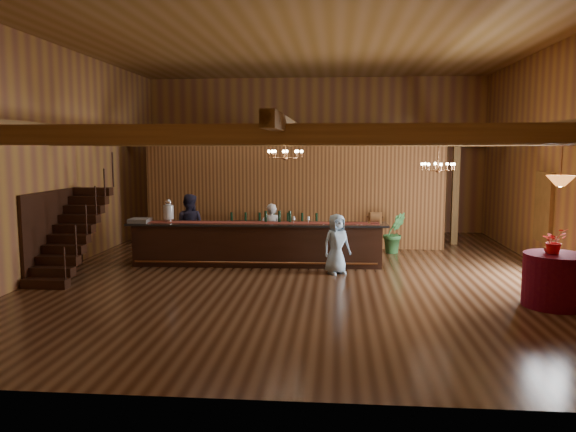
# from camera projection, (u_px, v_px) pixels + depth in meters

# --- Properties ---
(floor) EXTENTS (14.00, 14.00, 0.00)m
(floor) POSITION_uv_depth(u_px,v_px,m) (303.00, 272.00, 13.63)
(floor) COLOR brown
(floor) RESTS_ON ground
(ceiling) EXTENTS (14.00, 14.00, 0.00)m
(ceiling) POSITION_uv_depth(u_px,v_px,m) (303.00, 40.00, 12.98)
(ceiling) COLOR olive
(ceiling) RESTS_ON wall_back
(wall_back) EXTENTS (12.00, 0.10, 5.50)m
(wall_back) POSITION_uv_depth(u_px,v_px,m) (315.00, 155.00, 20.23)
(wall_back) COLOR #A17031
(wall_back) RESTS_ON floor
(wall_front) EXTENTS (12.00, 0.10, 5.50)m
(wall_front) POSITION_uv_depth(u_px,v_px,m) (267.00, 170.00, 6.38)
(wall_front) COLOR #A17031
(wall_front) RESTS_ON floor
(wall_left) EXTENTS (0.10, 14.00, 5.50)m
(wall_left) POSITION_uv_depth(u_px,v_px,m) (60.00, 159.00, 13.82)
(wall_left) COLOR #A17031
(wall_left) RESTS_ON floor
(wall_right) EXTENTS (0.10, 14.00, 5.50)m
(wall_right) POSITION_uv_depth(u_px,v_px,m) (565.00, 159.00, 12.79)
(wall_right) COLOR #A17031
(wall_right) RESTS_ON floor
(beam_grid) EXTENTS (11.90, 13.90, 0.39)m
(beam_grid) POSITION_uv_depth(u_px,v_px,m) (304.00, 138.00, 13.75)
(beam_grid) COLOR olive
(beam_grid) RESTS_ON wall_left
(support_posts) EXTENTS (9.20, 10.20, 3.20)m
(support_posts) POSITION_uv_depth(u_px,v_px,m) (302.00, 209.00, 12.95)
(support_posts) COLOR olive
(support_posts) RESTS_ON floor
(partition_wall) EXTENTS (9.00, 0.18, 3.10)m
(partition_wall) POSITION_uv_depth(u_px,v_px,m) (293.00, 197.00, 16.95)
(partition_wall) COLOR brown
(partition_wall) RESTS_ON floor
(window_right_back) EXTENTS (0.12, 1.05, 1.75)m
(window_right_back) POSITION_uv_depth(u_px,v_px,m) (544.00, 207.00, 13.93)
(window_right_back) COLOR white
(window_right_back) RESTS_ON wall_right
(staircase) EXTENTS (1.00, 2.80, 2.00)m
(staircase) POSITION_uv_depth(u_px,v_px,m) (71.00, 234.00, 13.25)
(staircase) COLOR black
(staircase) RESTS_ON floor
(backroom_boxes) EXTENTS (4.10, 0.60, 1.10)m
(backroom_boxes) POSITION_uv_depth(u_px,v_px,m) (304.00, 222.00, 19.04)
(backroom_boxes) COLOR black
(backroom_boxes) RESTS_ON floor
(tasting_bar) EXTENTS (6.66, 1.07, 1.12)m
(tasting_bar) POSITION_uv_depth(u_px,v_px,m) (257.00, 244.00, 14.40)
(tasting_bar) COLOR black
(tasting_bar) RESTS_ON floor
(beverage_dispenser) EXTENTS (0.26, 0.26, 0.60)m
(beverage_dispenser) POSITION_uv_depth(u_px,v_px,m) (168.00, 211.00, 14.48)
(beverage_dispenser) COLOR silver
(beverage_dispenser) RESTS_ON tasting_bar
(glass_rack_tray) EXTENTS (0.50, 0.50, 0.10)m
(glass_rack_tray) POSITION_uv_depth(u_px,v_px,m) (140.00, 220.00, 14.44)
(glass_rack_tray) COLOR gray
(glass_rack_tray) RESTS_ON tasting_bar
(raffle_drum) EXTENTS (0.34, 0.24, 0.30)m
(raffle_drum) POSITION_uv_depth(u_px,v_px,m) (375.00, 217.00, 14.10)
(raffle_drum) COLOR brown
(raffle_drum) RESTS_ON tasting_bar
(bar_bottle_0) EXTENTS (0.07, 0.07, 0.30)m
(bar_bottle_0) POSITION_uv_depth(u_px,v_px,m) (266.00, 217.00, 14.43)
(bar_bottle_0) COLOR black
(bar_bottle_0) RESTS_ON tasting_bar
(bar_bottle_1) EXTENTS (0.07, 0.07, 0.30)m
(bar_bottle_1) POSITION_uv_depth(u_px,v_px,m) (279.00, 217.00, 14.41)
(bar_bottle_1) COLOR black
(bar_bottle_1) RESTS_ON tasting_bar
(bar_bottle_2) EXTENTS (0.07, 0.07, 0.30)m
(bar_bottle_2) POSITION_uv_depth(u_px,v_px,m) (290.00, 217.00, 14.40)
(bar_bottle_2) COLOR black
(bar_bottle_2) RESTS_ON tasting_bar
(backbar_shelf) EXTENTS (2.98, 0.87, 0.83)m
(backbar_shelf) POSITION_uv_depth(u_px,v_px,m) (274.00, 236.00, 16.71)
(backbar_shelf) COLOR black
(backbar_shelf) RESTS_ON floor
(round_table) EXTENTS (1.17, 1.17, 1.02)m
(round_table) POSITION_uv_depth(u_px,v_px,m) (555.00, 280.00, 10.67)
(round_table) COLOR #480418
(round_table) RESTS_ON floor
(chandelier_left) EXTENTS (0.80, 0.80, 0.48)m
(chandelier_left) POSITION_uv_depth(u_px,v_px,m) (285.00, 154.00, 13.01)
(chandelier_left) COLOR #A2663B
(chandelier_left) RESTS_ON beam_grid
(chandelier_right) EXTENTS (0.80, 0.80, 0.79)m
(chandelier_right) POSITION_uv_depth(u_px,v_px,m) (438.00, 166.00, 13.61)
(chandelier_right) COLOR #A2663B
(chandelier_right) RESTS_ON beam_grid
(pendant_lamp) EXTENTS (0.52, 0.52, 0.90)m
(pendant_lamp) POSITION_uv_depth(u_px,v_px,m) (561.00, 181.00, 10.44)
(pendant_lamp) COLOR #A2663B
(pendant_lamp) RESTS_ON beam_grid
(bartender) EXTENTS (0.61, 0.44, 1.53)m
(bartender) POSITION_uv_depth(u_px,v_px,m) (271.00, 232.00, 15.12)
(bartender) COLOR silver
(bartender) RESTS_ON floor
(staff_second) EXTENTS (0.92, 0.75, 1.77)m
(staff_second) POSITION_uv_depth(u_px,v_px,m) (189.00, 226.00, 15.32)
(staff_second) COLOR #262339
(staff_second) RESTS_ON floor
(guest) EXTENTS (0.84, 0.75, 1.45)m
(guest) POSITION_uv_depth(u_px,v_px,m) (337.00, 244.00, 13.43)
(guest) COLOR #99B9CF
(guest) RESTS_ON floor
(floor_plant) EXTENTS (0.78, 0.70, 1.19)m
(floor_plant) POSITION_uv_depth(u_px,v_px,m) (394.00, 233.00, 16.11)
(floor_plant) COLOR #337033
(floor_plant) RESTS_ON floor
(table_flowers) EXTENTS (0.56, 0.53, 0.49)m
(table_flowers) POSITION_uv_depth(u_px,v_px,m) (554.00, 241.00, 10.60)
(table_flowers) COLOR red
(table_flowers) RESTS_ON round_table
(table_vase) EXTENTS (0.19, 0.19, 0.33)m
(table_vase) POSITION_uv_depth(u_px,v_px,m) (549.00, 244.00, 10.69)
(table_vase) COLOR #A2663B
(table_vase) RESTS_ON round_table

